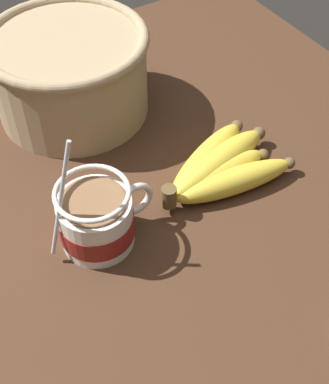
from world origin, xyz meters
The scene contains 4 objects.
table centered at (0.00, 0.00, 1.82)cm, with size 93.99×93.99×3.64cm.
coffee_mug centered at (-6.46, -0.34, 7.46)cm, with size 14.08×9.19×17.47cm.
banana_bunch centered at (12.35, 0.83, 5.60)cm, with size 19.81×13.42×4.40cm.
woven_basket centered at (1.87, 25.02, 10.54)cm, with size 24.02×24.02×13.06cm.
Camera 1 is at (-20.52, -38.70, 57.27)cm, focal length 50.00 mm.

